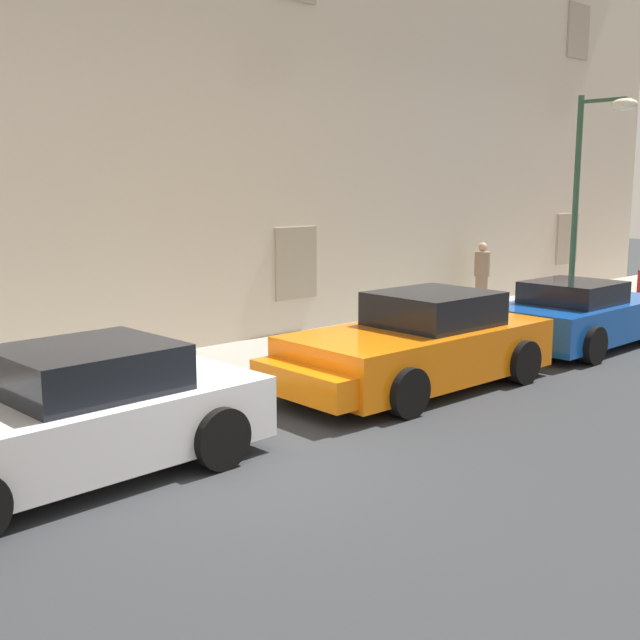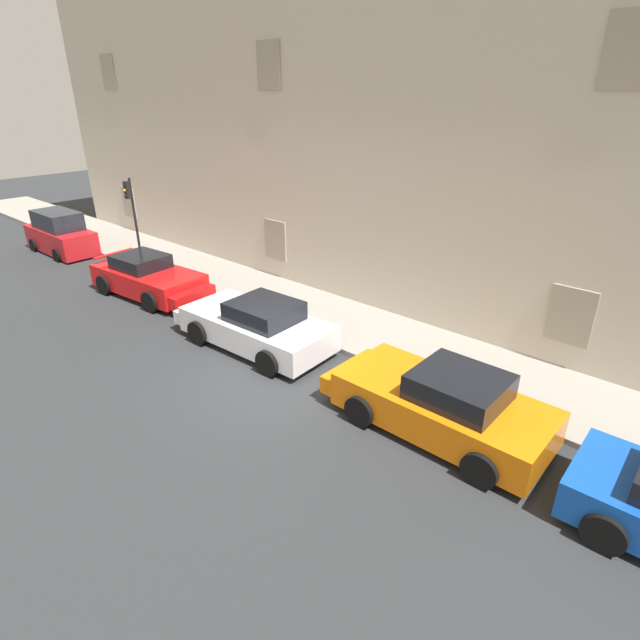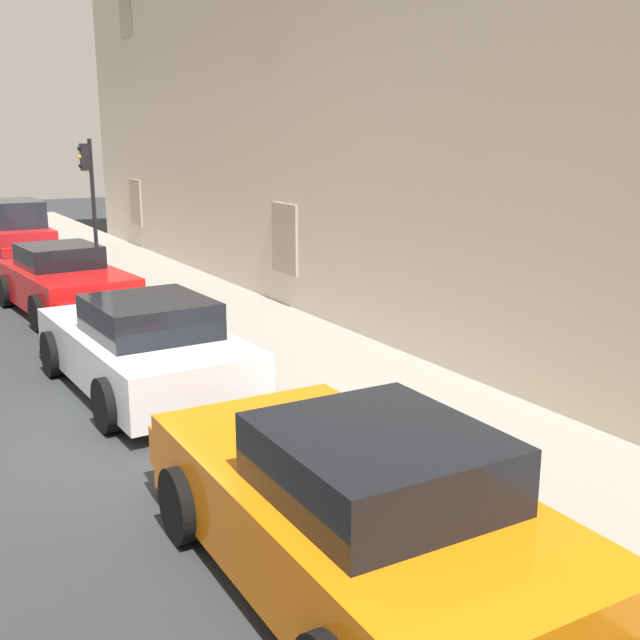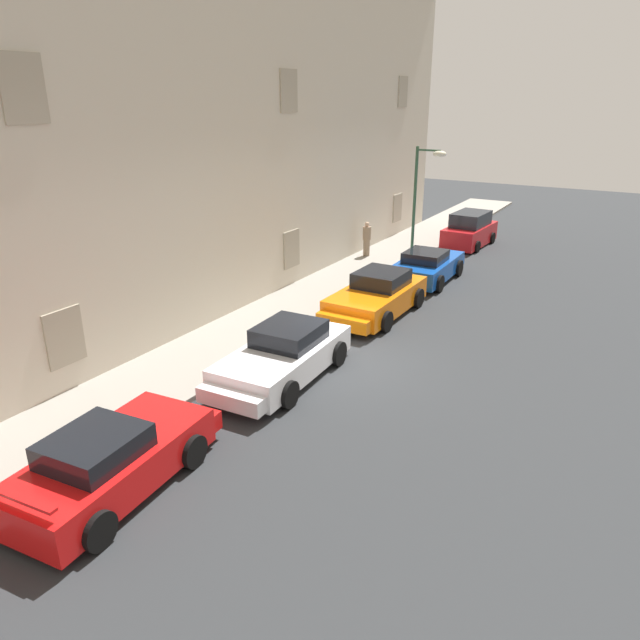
# 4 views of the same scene
# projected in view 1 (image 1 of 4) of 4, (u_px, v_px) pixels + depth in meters

# --- Properties ---
(ground_plane) EXTENTS (80.00, 80.00, 0.00)m
(ground_plane) POSITION_uv_depth(u_px,v_px,m) (247.00, 466.00, 9.04)
(ground_plane) COLOR #2B2D30
(sidewalk) EXTENTS (60.00, 3.07, 0.14)m
(sidewalk) POSITION_uv_depth(u_px,v_px,m) (94.00, 395.00, 11.83)
(sidewalk) COLOR gray
(sidewalk) RESTS_ON ground
(sportscar_yellow_flank) EXTENTS (5.04, 2.38, 1.46)m
(sportscar_yellow_flank) POSITION_uv_depth(u_px,v_px,m) (48.00, 425.00, 8.45)
(sportscar_yellow_flank) COLOR white
(sportscar_yellow_flank) RESTS_ON ground
(sportscar_white_middle) EXTENTS (4.96, 2.31, 1.51)m
(sportscar_white_middle) POSITION_uv_depth(u_px,v_px,m) (412.00, 348.00, 12.36)
(sportscar_white_middle) COLOR orange
(sportscar_white_middle) RESTS_ON ground
(sportscar_tail_end) EXTENTS (4.58, 2.24, 1.34)m
(sportscar_tail_end) POSITION_uv_depth(u_px,v_px,m) (583.00, 316.00, 15.69)
(sportscar_tail_end) COLOR #144CB2
(sportscar_tail_end) RESTS_ON ground
(street_lamp) EXTENTS (0.44, 1.42, 5.10)m
(street_lamp) POSITION_uv_depth(u_px,v_px,m) (596.00, 162.00, 17.91)
(street_lamp) COLOR #2D5138
(street_lamp) RESTS_ON sidewalk
(pedestrian_admiring) EXTENTS (0.41, 0.41, 1.64)m
(pedestrian_admiring) POSITION_uv_depth(u_px,v_px,m) (482.00, 275.00, 19.57)
(pedestrian_admiring) COLOR #8C7259
(pedestrian_admiring) RESTS_ON sidewalk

